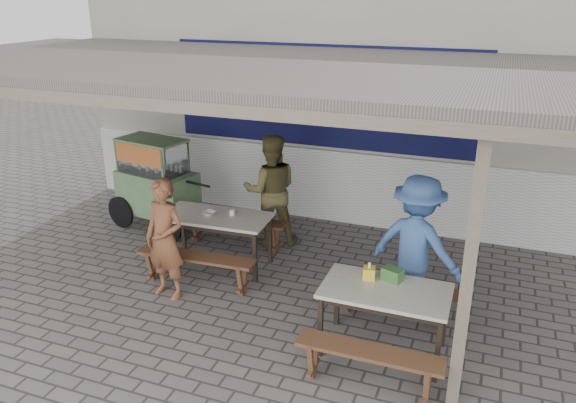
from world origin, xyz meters
The scene contains 17 objects.
ground centered at (0.00, 0.00, 0.00)m, with size 60.00×60.00×0.00m, color #625C59.
back_wall centered at (0.00, 3.58, 1.72)m, with size 9.00×1.28×3.50m.
warung_roof centered at (0.02, 0.90, 2.71)m, with size 9.00×4.21×2.81m.
table_left centered at (-1.01, 0.83, 0.67)m, with size 1.51×0.78×0.75m.
bench_left_street centered at (-0.98, 0.18, 0.34)m, with size 1.58×0.36×0.45m.
bench_left_wall centered at (-1.04, 1.47, 0.34)m, with size 1.58×0.36×0.45m.
table_right centered at (1.56, -0.33, 0.67)m, with size 1.31×0.76×0.75m.
bench_right_street centered at (1.56, -1.00, 0.34)m, with size 1.41×0.28×0.45m.
bench_right_wall centered at (1.56, 0.33, 0.34)m, with size 1.41×0.28×0.45m.
vendor_cart centered at (-2.53, 1.70, 0.79)m, with size 1.88×0.95×1.46m.
patron_street_side centered at (-1.20, -0.13, 0.77)m, with size 0.56×0.37×1.54m, color brown.
patron_wall_side centered at (-0.59, 1.78, 0.84)m, with size 0.82×0.64×1.69m, color brown.
patron_right_table centered at (1.72, 0.62, 0.85)m, with size 1.10×0.63×1.70m, color #4169AD.
tissue_box centered at (1.34, -0.17, 0.81)m, with size 0.13×0.13×0.13m, color yellow.
donation_box centered at (1.58, -0.12, 0.82)m, with size 0.21×0.14×0.14m, color #396D30.
condiment_jar centered at (-0.81, 0.92, 0.79)m, with size 0.07×0.07×0.08m, color white.
condiment_bowl centered at (-1.11, 0.82, 0.77)m, with size 0.17×0.17×0.04m, color silver.
Camera 1 is at (2.42, -5.43, 3.65)m, focal length 35.00 mm.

